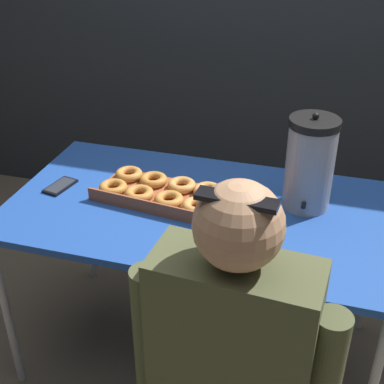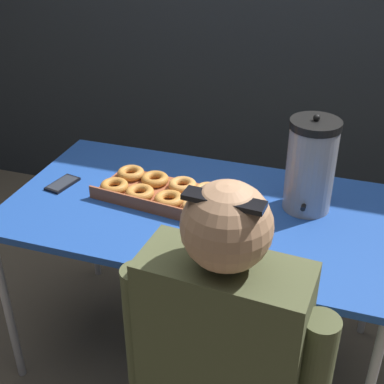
{
  "view_description": "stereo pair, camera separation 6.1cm",
  "coord_description": "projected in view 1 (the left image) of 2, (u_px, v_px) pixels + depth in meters",
  "views": [
    {
      "loc": [
        0.44,
        -1.64,
        1.82
      ],
      "look_at": [
        -0.03,
        0.0,
        0.82
      ],
      "focal_mm": 50.0,
      "sensor_mm": 36.0,
      "label": 1
    },
    {
      "loc": [
        0.5,
        -1.62,
        1.82
      ],
      "look_at": [
        -0.03,
        0.0,
        0.82
      ],
      "focal_mm": 50.0,
      "sensor_mm": 36.0,
      "label": 2
    }
  ],
  "objects": [
    {
      "name": "coffee_urn",
      "position": [
        310.0,
        164.0,
        1.93
      ],
      "size": [
        0.18,
        0.2,
        0.37
      ],
      "color": "#939399",
      "rests_on": "folding_table"
    },
    {
      "name": "donut_box",
      "position": [
        170.0,
        195.0,
        2.04
      ],
      "size": [
        0.63,
        0.33,
        0.05
      ],
      "rotation": [
        0.0,
        0.0,
        -0.12
      ],
      "color": "brown",
      "rests_on": "folding_table"
    },
    {
      "name": "ground_plane",
      "position": [
        199.0,
        351.0,
        2.39
      ],
      "size": [
        12.0,
        12.0,
        0.0
      ],
      "primitive_type": "plane",
      "color": "brown"
    },
    {
      "name": "cell_phone",
      "position": [
        60.0,
        186.0,
        2.13
      ],
      "size": [
        0.1,
        0.15,
        0.01
      ],
      "rotation": [
        0.0,
        0.0,
        -0.2
      ],
      "color": "black",
      "rests_on": "folding_table"
    },
    {
      "name": "folding_table",
      "position": [
        200.0,
        217.0,
        2.03
      ],
      "size": [
        1.45,
        0.8,
        0.76
      ],
      "color": "#1E479E",
      "rests_on": "ground"
    }
  ]
}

